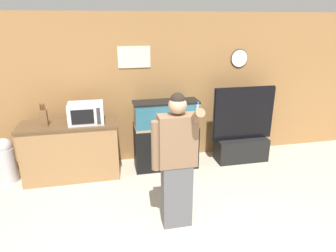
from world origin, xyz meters
name	(u,v)px	position (x,y,z in m)	size (l,w,h in m)	color
wall_back_paneled	(151,90)	(0.00, 3.10, 1.30)	(10.00, 0.08, 2.60)	olive
counter_island	(71,150)	(-1.40, 2.61, 0.47)	(1.52, 0.60, 0.94)	olive
microwave	(86,113)	(-1.12, 2.58, 1.09)	(0.53, 0.40, 0.32)	silver
knife_block	(44,117)	(-1.74, 2.57, 1.07)	(0.10, 0.10, 0.35)	brown
aquarium_on_stand	(166,135)	(0.17, 2.62, 0.61)	(1.09, 0.38, 1.21)	black
tv_on_stand	(242,140)	(1.58, 2.62, 0.40)	(1.13, 0.40, 1.38)	black
person_standing	(176,160)	(-0.03, 1.06, 0.89)	(0.54, 0.41, 1.71)	#515156
trash_bin	(6,160)	(-2.41, 2.66, 0.38)	(0.28, 0.28, 0.74)	#B7B7BC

